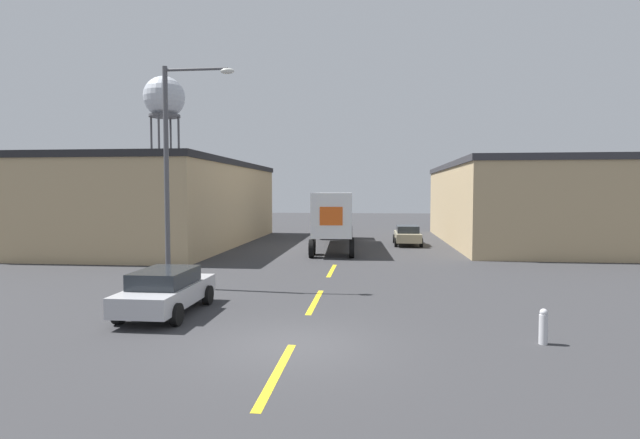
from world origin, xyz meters
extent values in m
plane|color=#333335|center=(0.00, 0.00, 0.00)|extent=(160.00, 160.00, 0.00)
cube|color=yellow|center=(0.00, -2.00, 0.00)|extent=(0.20, 3.94, 0.01)
cube|color=yellow|center=(0.00, 5.04, 0.00)|extent=(0.20, 3.94, 0.01)
cube|color=yellow|center=(0.00, 12.07, 0.00)|extent=(0.20, 3.94, 0.01)
cube|color=tan|center=(-14.27, 23.54, 2.87)|extent=(13.36, 21.76, 5.74)
cube|color=#232326|center=(-14.27, 23.54, 5.94)|extent=(13.56, 21.96, 0.40)
cube|color=tan|center=(13.67, 26.91, 2.83)|extent=(12.16, 21.04, 5.65)
cube|color=#333338|center=(13.67, 26.91, 5.85)|extent=(12.36, 21.24, 0.40)
cube|color=black|center=(-1.06, 29.08, 1.92)|extent=(2.41, 2.85, 2.76)
cube|color=white|center=(-0.67, 21.74, 2.51)|extent=(2.98, 11.48, 2.65)
cube|color=#E55619|center=(-0.37, 16.05, 2.51)|extent=(1.31, 0.10, 1.06)
cylinder|color=black|center=(0.11, 29.48, 0.54)|extent=(0.34, 1.10, 1.09)
cylinder|color=black|center=(-2.27, 29.36, 0.54)|extent=(0.34, 1.10, 1.09)
cylinder|color=black|center=(0.17, 28.39, 0.54)|extent=(0.34, 1.10, 1.09)
cylinder|color=black|center=(-2.21, 28.27, 0.54)|extent=(0.34, 1.10, 1.09)
cylinder|color=black|center=(0.70, 18.32, 0.54)|extent=(0.34, 1.10, 1.09)
cylinder|color=black|center=(-1.68, 18.20, 0.54)|extent=(0.34, 1.10, 1.09)
cylinder|color=black|center=(0.78, 16.92, 0.54)|extent=(0.34, 1.10, 1.09)
cylinder|color=black|center=(-1.61, 16.80, 0.54)|extent=(0.34, 1.10, 1.09)
cube|color=#B2B2B7|center=(-4.51, 2.81, 0.63)|extent=(1.75, 4.44, 0.60)
cube|color=#23282D|center=(-4.51, 2.68, 1.19)|extent=(1.54, 2.31, 0.50)
cylinder|color=black|center=(-3.64, 4.19, 0.33)|extent=(0.22, 0.66, 0.66)
cylinder|color=black|center=(-5.39, 4.19, 0.33)|extent=(0.22, 0.66, 0.66)
cylinder|color=black|center=(-3.64, 1.43, 0.33)|extent=(0.22, 0.66, 0.66)
cylinder|color=black|center=(-5.39, 1.43, 0.33)|extent=(0.22, 0.66, 0.66)
cube|color=tan|center=(4.51, 24.63, 0.63)|extent=(1.75, 4.44, 0.60)
cube|color=#23282D|center=(4.51, 24.49, 1.19)|extent=(1.54, 2.31, 0.50)
cylinder|color=black|center=(5.39, 26.00, 0.33)|extent=(0.22, 0.66, 0.66)
cylinder|color=black|center=(3.64, 26.00, 0.33)|extent=(0.22, 0.66, 0.66)
cylinder|color=black|center=(5.39, 23.25, 0.33)|extent=(0.22, 0.66, 0.66)
cylinder|color=black|center=(3.64, 23.25, 0.33)|extent=(0.22, 0.66, 0.66)
cylinder|color=#47474C|center=(-23.53, 51.31, 7.05)|extent=(0.28, 0.28, 14.09)
cylinder|color=#47474C|center=(-25.41, 53.19, 7.05)|extent=(0.28, 0.28, 14.09)
cylinder|color=#47474C|center=(-27.29, 51.31, 7.05)|extent=(0.28, 0.28, 14.09)
cylinder|color=#47474C|center=(-25.41, 49.43, 7.05)|extent=(0.28, 0.28, 14.09)
cylinder|color=#4C4C51|center=(-25.41, 51.31, 13.89)|extent=(4.03, 4.03, 0.30)
sphere|color=#B7BCC6|center=(-25.41, 51.31, 16.37)|extent=(5.36, 5.36, 5.36)
cylinder|color=#4C4C51|center=(-6.24, 6.97, 4.44)|extent=(0.20, 0.20, 8.87)
cylinder|color=#4C4C51|center=(-4.97, 6.97, 8.72)|extent=(2.55, 0.11, 0.11)
ellipsoid|color=silver|center=(-3.69, 6.97, 8.62)|extent=(0.56, 0.32, 0.22)
cylinder|color=silver|center=(6.37, 0.75, 0.38)|extent=(0.22, 0.22, 0.76)
sphere|color=silver|center=(6.37, 0.75, 0.82)|extent=(0.20, 0.20, 0.20)
camera|label=1|loc=(2.04, -12.34, 3.88)|focal=28.00mm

